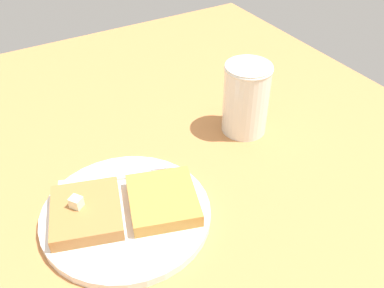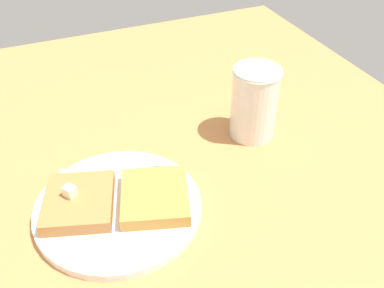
% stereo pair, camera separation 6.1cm
% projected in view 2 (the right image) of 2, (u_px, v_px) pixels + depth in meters
% --- Properties ---
extents(table_surface, '(1.28, 1.28, 0.02)m').
position_uv_depth(table_surface, '(70.00, 274.00, 0.51)').
color(table_surface, '#BC7843').
rests_on(table_surface, ground).
extents(plate, '(0.22, 0.22, 0.01)m').
position_uv_depth(plate, '(118.00, 207.00, 0.57)').
color(plate, silver).
rests_on(plate, table_surface).
extents(toast_slice_left, '(0.11, 0.12, 0.02)m').
position_uv_depth(toast_slice_left, '(79.00, 202.00, 0.55)').
color(toast_slice_left, '#A86F3A').
rests_on(toast_slice_left, plate).
extents(toast_slice_middle, '(0.11, 0.12, 0.02)m').
position_uv_depth(toast_slice_middle, '(155.00, 197.00, 0.56)').
color(toast_slice_middle, '#B8833A').
rests_on(toast_slice_middle, plate).
extents(butter_pat_primary, '(0.02, 0.02, 0.01)m').
position_uv_depth(butter_pat_primary, '(70.00, 191.00, 0.54)').
color(butter_pat_primary, '#F6F1CA').
rests_on(butter_pat_primary, toast_slice_left).
extents(fork, '(0.15, 0.07, 0.00)m').
position_uv_depth(fork, '(123.00, 171.00, 0.61)').
color(fork, silver).
rests_on(fork, plate).
extents(syrup_jar, '(0.07, 0.07, 0.12)m').
position_uv_depth(syrup_jar, '(254.00, 106.00, 0.67)').
color(syrup_jar, '#431C09').
rests_on(syrup_jar, table_surface).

